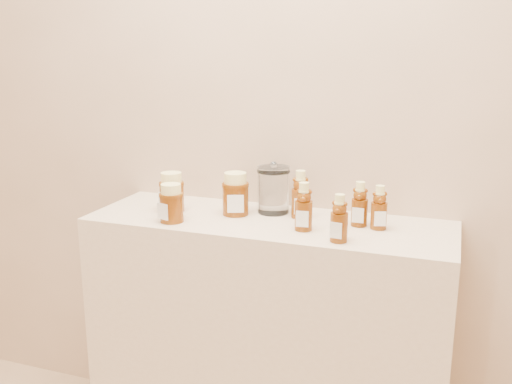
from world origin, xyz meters
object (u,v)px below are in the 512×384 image
at_px(glass_canister, 273,188).
at_px(bear_bottle_front_left, 304,203).
at_px(display_table, 267,344).
at_px(honey_jar_left, 172,192).
at_px(bear_bottle_back_left, 300,191).

bearing_deg(glass_canister, bear_bottle_front_left, -46.31).
relative_size(display_table, bear_bottle_front_left, 7.01).
relative_size(display_table, honey_jar_left, 8.79).
xyz_separation_m(display_table, bear_bottle_back_left, (0.09, 0.07, 0.54)).
bearing_deg(honey_jar_left, display_table, 8.59).
distance_m(bear_bottle_back_left, honey_jar_left, 0.44).
bearing_deg(bear_bottle_back_left, honey_jar_left, 171.49).
bearing_deg(bear_bottle_back_left, glass_canister, 147.33).
distance_m(display_table, bear_bottle_back_left, 0.55).
bearing_deg(bear_bottle_front_left, honey_jar_left, 166.65).
xyz_separation_m(honey_jar_left, glass_canister, (0.34, 0.10, 0.02)).
distance_m(display_table, bear_bottle_front_left, 0.56).
bearing_deg(display_table, honey_jar_left, -178.71).
xyz_separation_m(display_table, bear_bottle_front_left, (0.14, -0.06, 0.54)).
bearing_deg(bear_bottle_front_left, glass_canister, 126.72).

